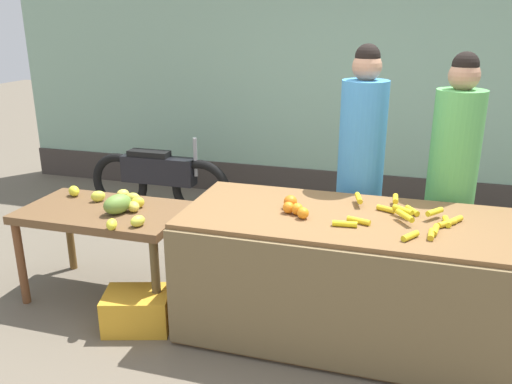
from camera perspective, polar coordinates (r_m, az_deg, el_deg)
ground_plane at (r=3.79m, az=3.48°, el=-13.93°), size 24.00×24.00×0.00m
market_wall_back at (r=5.92m, az=10.06°, el=14.17°), size 8.11×0.23×3.29m
fruit_stall_counter at (r=3.52m, az=10.66°, el=-9.17°), size 2.23×0.94×0.84m
side_table_wooden at (r=4.02m, az=-16.12°, el=-2.90°), size 1.19×0.69×0.70m
banana_bunch_pile at (r=3.35m, az=16.06°, el=-2.63°), size 0.76×0.67×0.07m
orange_pile at (r=3.36m, az=4.15°, el=-1.62°), size 0.20×0.24×0.09m
mango_papaya_pile at (r=3.91m, az=-14.83°, el=-1.22°), size 0.91×0.71×0.14m
vendor_woman_blue_shirt at (r=4.00m, az=11.26°, el=2.28°), size 0.34×0.34×1.86m
vendor_woman_green_shirt at (r=4.00m, az=20.46°, el=1.11°), size 0.34×0.34×1.82m
parked_motorcycle at (r=5.64m, az=-10.51°, el=1.37°), size 1.60×0.18×0.88m
produce_crate at (r=3.76m, az=-12.76°, el=-12.43°), size 0.51×0.43×0.26m
produce_sack at (r=4.53m, az=-0.80°, el=-4.44°), size 0.41×0.36×0.54m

